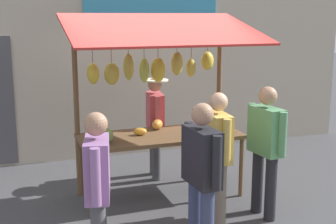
# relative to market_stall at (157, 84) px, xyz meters

# --- Properties ---
(ground_plane) EXTENTS (40.00, 40.00, 0.00)m
(ground_plane) POSITION_rel_market_stall_xyz_m (-0.02, 0.07, -1.56)
(ground_plane) COLOR #424244
(street_backdrop) EXTENTS (9.00, 0.30, 3.40)m
(street_backdrop) POSITION_rel_market_stall_xyz_m (0.03, -2.13, 0.14)
(street_backdrop) COLOR #B2A893
(street_backdrop) RESTS_ON ground
(market_stall) EXTENTS (2.50, 1.46, 2.50)m
(market_stall) POSITION_rel_market_stall_xyz_m (0.00, 0.00, 0.00)
(market_stall) COLOR brown
(market_stall) RESTS_ON ground
(vendor_with_sunhat) EXTENTS (0.40, 0.67, 1.56)m
(vendor_with_sunhat) POSITION_rel_market_stall_xyz_m (-0.19, -0.68, -0.65)
(vendor_with_sunhat) COLOR #4C4C51
(vendor_with_sunhat) RESTS_ON ground
(shopper_with_ponytail) EXTENTS (0.25, 0.70, 1.64)m
(shopper_with_ponytail) POSITION_rel_market_stall_xyz_m (0.14, 1.81, -0.61)
(shopper_with_ponytail) COLOR navy
(shopper_with_ponytail) RESTS_ON ground
(shopper_with_shopping_bag) EXTENTS (0.27, 0.70, 1.64)m
(shopper_with_shopping_bag) POSITION_rel_market_stall_xyz_m (-1.01, 1.13, -0.61)
(shopper_with_shopping_bag) COLOR #232328
(shopper_with_shopping_bag) RESTS_ON ground
(shopper_in_striped_shirt) EXTENTS (0.27, 0.69, 1.60)m
(shopper_in_striped_shirt) POSITION_rel_market_stall_xyz_m (-0.37, 1.11, -0.64)
(shopper_in_striped_shirt) COLOR #726656
(shopper_in_striped_shirt) RESTS_ON ground
(shopper_in_grey_tee) EXTENTS (0.33, 0.67, 1.61)m
(shopper_in_grey_tee) POSITION_rel_market_stall_xyz_m (1.18, 1.78, -0.63)
(shopper_in_grey_tee) COLOR #4C4C51
(shopper_in_grey_tee) RESTS_ON ground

